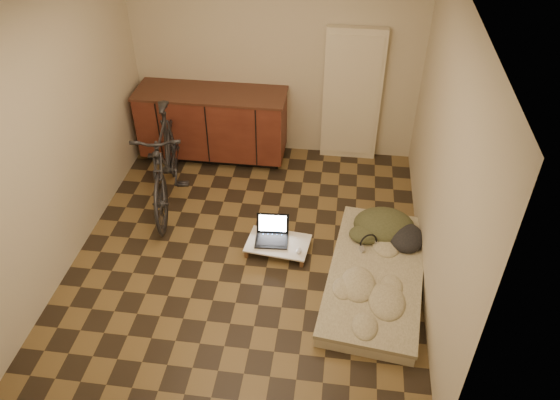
# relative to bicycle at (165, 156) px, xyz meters

# --- Properties ---
(room_shell) EXTENTS (3.50, 4.00, 2.60)m
(room_shell) POSITION_rel_bicycle_xyz_m (1.06, -0.73, 0.70)
(room_shell) COLOR brown
(room_shell) RESTS_ON ground
(cabinets) EXTENTS (1.84, 0.62, 0.91)m
(cabinets) POSITION_rel_bicycle_xyz_m (0.31, 0.97, -0.13)
(cabinets) COLOR black
(cabinets) RESTS_ON ground
(appliance_panel) EXTENTS (0.70, 0.10, 1.70)m
(appliance_panel) POSITION_rel_bicycle_xyz_m (2.01, 1.21, 0.25)
(appliance_panel) COLOR beige
(appliance_panel) RESTS_ON ground
(bicycle) EXTENTS (0.86, 1.91, 1.19)m
(bicycle) POSITION_rel_bicycle_xyz_m (0.00, 0.00, 0.00)
(bicycle) COLOR black
(bicycle) RESTS_ON ground
(futon) EXTENTS (1.08, 1.92, 0.16)m
(futon) POSITION_rel_bicycle_xyz_m (2.36, -1.04, -0.52)
(futon) COLOR beige
(futon) RESTS_ON ground
(clothing_pile) EXTENTS (0.73, 0.63, 0.27)m
(clothing_pile) POSITION_rel_bicycle_xyz_m (2.49, -0.46, -0.31)
(clothing_pile) COLOR #3C3F25
(clothing_pile) RESTS_ON futon
(headphones) EXTENTS (0.29, 0.28, 0.15)m
(headphones) POSITION_rel_bicycle_xyz_m (2.28, -0.73, -0.37)
(headphones) COLOR black
(headphones) RESTS_ON futon
(lap_desk) EXTENTS (0.68, 0.48, 0.11)m
(lap_desk) POSITION_rel_bicycle_xyz_m (1.36, -0.72, -0.50)
(lap_desk) COLOR brown
(lap_desk) RESTS_ON ground
(laptop) EXTENTS (0.35, 0.32, 0.23)m
(laptop) POSITION_rel_bicycle_xyz_m (1.29, -0.66, -0.44)
(laptop) COLOR black
(laptop) RESTS_ON lap_desk
(mouse) EXTENTS (0.06, 0.09, 0.03)m
(mouse) POSITION_rel_bicycle_xyz_m (1.59, -0.83, -0.48)
(mouse) COLOR silver
(mouse) RESTS_ON lap_desk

